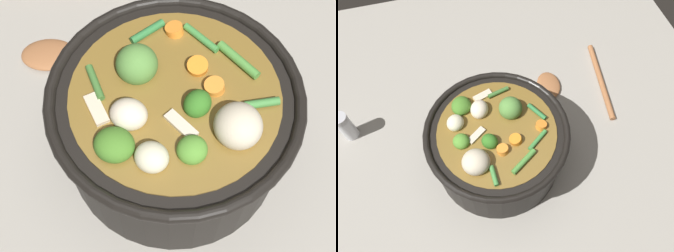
# 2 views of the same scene
# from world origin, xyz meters

# --- Properties ---
(ground_plane) EXTENTS (1.10, 1.10, 0.00)m
(ground_plane) POSITION_xyz_m (0.00, 0.00, 0.00)
(ground_plane) COLOR #9E998E
(cooking_pot) EXTENTS (0.27, 0.27, 0.15)m
(cooking_pot) POSITION_xyz_m (0.00, 0.00, 0.07)
(cooking_pot) COLOR black
(cooking_pot) RESTS_ON ground_plane
(wooden_spoon) EXTENTS (0.22, 0.18, 0.01)m
(wooden_spoon) POSITION_xyz_m (0.14, -0.21, 0.01)
(wooden_spoon) COLOR #A0633B
(wooden_spoon) RESTS_ON ground_plane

